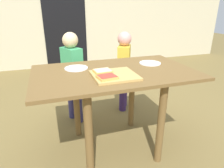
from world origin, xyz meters
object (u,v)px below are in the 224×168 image
at_px(cutting_board, 114,75).
at_px(plate_white_left, 76,68).
at_px(pizza_slice_far_left, 103,71).
at_px(plate_white_right, 150,63).
at_px(child_right, 124,67).
at_px(dining_table, 115,85).
at_px(pizza_slice_near_left, 107,77).
at_px(child_left, 73,73).

distance_m(cutting_board, plate_white_left, 0.39).
xyz_separation_m(pizza_slice_far_left, plate_white_left, (-0.18, 0.22, -0.02)).
distance_m(plate_white_right, child_right, 0.64).
relative_size(plate_white_left, child_right, 0.20).
xyz_separation_m(dining_table, cutting_board, (-0.05, -0.13, 0.13)).
bearing_deg(pizza_slice_far_left, child_right, 57.80).
relative_size(pizza_slice_near_left, plate_white_left, 0.76).
bearing_deg(pizza_slice_far_left, pizza_slice_near_left, -92.78).
xyz_separation_m(pizza_slice_far_left, plate_white_right, (0.52, 0.17, -0.02)).
relative_size(pizza_slice_near_left, pizza_slice_far_left, 1.05).
xyz_separation_m(cutting_board, child_left, (-0.23, 0.75, -0.19)).
relative_size(pizza_slice_near_left, child_right, 0.15).
height_order(cutting_board, pizza_slice_far_left, pizza_slice_far_left).
distance_m(dining_table, pizza_slice_far_left, 0.20).
distance_m(pizza_slice_near_left, child_left, 0.86).
xyz_separation_m(dining_table, child_left, (-0.28, 0.62, -0.05)).
relative_size(plate_white_right, child_right, 0.20).
bearing_deg(pizza_slice_near_left, child_right, 61.71).
bearing_deg(dining_table, child_left, 114.36).
distance_m(pizza_slice_far_left, plate_white_left, 0.29).
relative_size(dining_table, pizza_slice_far_left, 9.28).
xyz_separation_m(pizza_slice_near_left, plate_white_right, (0.52, 0.32, -0.02)).
xyz_separation_m(child_left, child_right, (0.65, 0.10, -0.02)).
height_order(pizza_slice_near_left, plate_white_left, pizza_slice_near_left).
height_order(pizza_slice_far_left, child_left, child_left).
bearing_deg(cutting_board, dining_table, 70.07).
bearing_deg(child_left, cutting_board, -72.79).
xyz_separation_m(plate_white_right, child_right, (-0.02, 0.61, -0.21)).
xyz_separation_m(cutting_board, pizza_slice_far_left, (-0.07, 0.07, 0.02)).
height_order(dining_table, plate_white_left, plate_white_left).
bearing_deg(dining_table, pizza_slice_far_left, -154.38).
bearing_deg(plate_white_right, plate_white_left, 175.69).
bearing_deg(child_left, plate_white_right, -36.96).
bearing_deg(pizza_slice_far_left, plate_white_right, 18.38).
bearing_deg(plate_white_left, cutting_board, -49.89).
height_order(cutting_board, plate_white_right, cutting_board).
height_order(pizza_slice_near_left, child_right, child_right).
bearing_deg(child_right, pizza_slice_near_left, -118.29).
xyz_separation_m(plate_white_left, child_left, (0.02, 0.46, -0.18)).
xyz_separation_m(plate_white_left, child_right, (0.67, 0.56, -0.21)).
height_order(plate_white_right, plate_white_left, same).
height_order(cutting_board, child_right, child_right).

